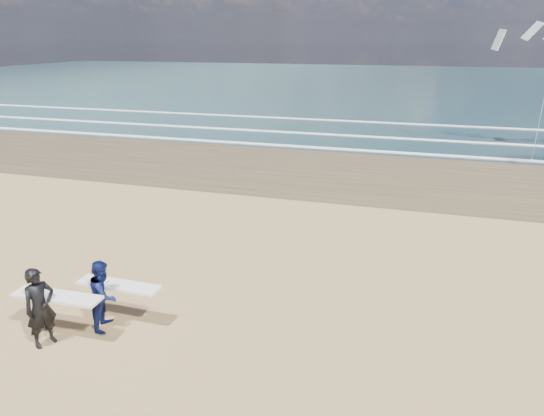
% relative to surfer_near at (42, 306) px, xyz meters
% --- Properties ---
extents(ocean, '(220.00, 100.00, 0.02)m').
position_rel_surfer_near_xyz_m(ocean, '(20.77, 72.07, -0.99)').
color(ocean, '#1A333A').
rests_on(ocean, ground).
extents(surfer_near, '(2.22, 1.07, 1.97)m').
position_rel_surfer_near_xyz_m(surfer_near, '(0.00, 0.00, 0.00)').
color(surfer_near, black).
rests_on(surfer_near, ground).
extents(surfer_far, '(2.20, 1.13, 1.82)m').
position_rel_surfer_near_xyz_m(surfer_far, '(0.96, 1.05, -0.09)').
color(surfer_far, '#0D154A').
rests_on(surfer_far, ground).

